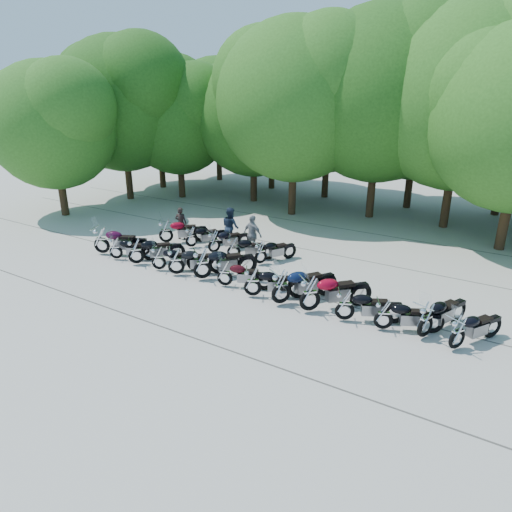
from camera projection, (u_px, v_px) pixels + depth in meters
The scene contains 35 objects.
ground at pixel (234, 297), 16.41m from camera, with size 90.00×90.00×0.00m, color #A49E94.
tree_0 at pixel (158, 111), 32.48m from camera, with size 7.50×7.50×9.21m.
tree_1 at pixel (178, 120), 29.55m from camera, with size 6.97×6.97×8.55m.
tree_2 at pixel (254, 117), 28.37m from camera, with size 7.31×7.31×8.97m.
tree_3 at pixel (295, 102), 24.91m from camera, with size 8.70×8.70×10.67m.
tree_4 at pixel (380, 96), 24.24m from camera, with size 9.13×9.13×11.20m.
tree_5 at pixel (462, 98), 22.33m from camera, with size 9.04×9.04×11.10m.
tree_9 at pixel (218, 109), 35.18m from camera, with size 7.59×7.59×9.32m.
tree_10 at pixel (272, 109), 32.04m from camera, with size 7.78×7.78×9.55m.
tree_11 at pixel (329, 113), 29.42m from camera, with size 7.56×7.56×9.28m.
tree_12 at pixel (418, 112), 26.61m from camera, with size 7.88×7.88×9.67m.
tree_16 at pixel (53, 126), 25.18m from camera, with size 6.97×6.97×8.55m.
tree_17 at pixel (122, 105), 28.74m from camera, with size 8.31×8.31×10.20m.
motorcycle_0 at pixel (101, 239), 20.31m from camera, with size 0.78×2.55×1.44m, color #320621, non-canonical shape.
motorcycle_1 at pixel (116, 247), 19.74m from camera, with size 0.62×2.03×1.15m, color black, non-canonical shape.
motorcycle_2 at pixel (136, 250), 19.15m from camera, with size 0.71×2.33×1.32m, color black, non-canonical shape.
motorcycle_3 at pixel (159, 257), 18.56m from camera, with size 0.63×2.07×1.17m, color black, non-canonical shape.
motorcycle_4 at pixel (176, 260), 18.06m from camera, with size 0.70×2.29×1.30m, color black, non-canonical shape.
motorcycle_5 at pixel (202, 263), 17.61m from camera, with size 0.77×2.52×1.43m, color black, non-canonical shape.
motorcycle_6 at pixel (225, 272), 17.04m from camera, with size 0.63×2.07×1.17m, color black, non-canonical shape.
motorcycle_7 at pixel (253, 281), 16.18m from camera, with size 0.68×2.23×1.26m, color black, non-canonical shape.
motorcycle_8 at pixel (281, 286), 15.56m from camera, with size 0.78×2.55×1.44m, color #0C1736, non-canonical shape.
motorcycle_9 at pixel (310, 293), 15.04m from camera, with size 0.78×2.57×1.45m, color maroon, non-canonical shape.
motorcycle_10 at pixel (345, 304), 14.50m from camera, with size 0.66×2.17×1.23m, color black, non-canonical shape.
motorcycle_11 at pixel (384, 314), 13.96m from camera, with size 0.63×2.06×1.16m, color black, non-canonical shape.
motorcycle_12 at pixel (426, 319), 13.48m from camera, with size 0.71×2.35×1.33m, color black, non-canonical shape.
motorcycle_13 at pixel (458, 331), 12.89m from camera, with size 0.65×2.14×1.21m, color black, non-canonical shape.
motorcycle_14 at pixel (166, 230), 21.78m from camera, with size 0.72×2.35×1.33m, color maroon, non-canonical shape.
motorcycle_15 at pixel (191, 236), 21.22m from camera, with size 0.62×2.04×1.15m, color black, non-canonical shape.
motorcycle_16 at pixel (214, 241), 20.48m from camera, with size 0.65×2.12×1.20m, color black, non-canonical shape.
motorcycle_17 at pixel (234, 247), 19.78m from camera, with size 0.62×2.04×1.15m, color black, non-canonical shape.
motorcycle_18 at pixel (261, 252), 19.20m from camera, with size 0.62×2.04×1.16m, color black, non-canonical shape.
rider_0 at pixel (181, 223), 22.37m from camera, with size 0.59×0.39×1.62m, color black.
rider_1 at pixel (231, 227), 21.42m from camera, with size 0.90×0.70×1.86m, color #1C283B.
rider_2 at pixel (253, 234), 20.42m from camera, with size 1.04×0.43×1.78m, color gray.
Camera 1 is at (8.54, -12.19, 7.10)m, focal length 32.00 mm.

